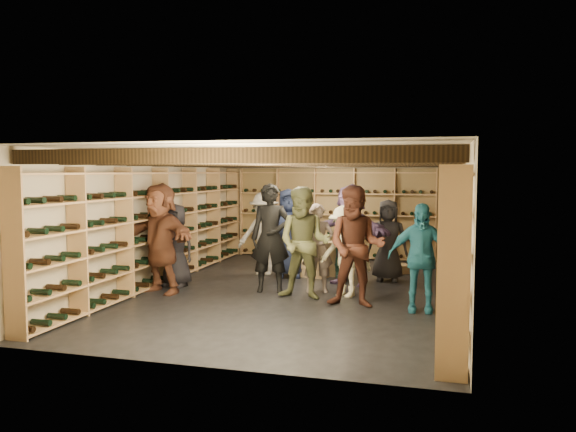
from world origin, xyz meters
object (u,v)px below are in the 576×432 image
(crate_stack_right, at_px, (315,268))
(crate_loose, at_px, (396,269))
(person_11, at_px, (350,234))
(person_1, at_px, (271,238))
(person_0, at_px, (175,245))
(person_2, at_px, (304,243))
(person_4, at_px, (420,257))
(person_10, at_px, (343,237))
(person_9, at_px, (264,234))
(person_7, at_px, (318,248))
(person_6, at_px, (289,233))
(person_3, at_px, (345,251))
(person_8, at_px, (356,247))
(crate_stack_left, at_px, (335,259))
(person_5, at_px, (160,238))
(person_12, at_px, (388,240))

(crate_stack_right, relative_size, crate_loose, 1.12)
(crate_stack_right, height_order, person_11, person_11)
(person_1, xyz_separation_m, person_11, (1.22, 0.99, -0.01))
(crate_loose, xyz_separation_m, person_0, (-3.77, -2.38, 0.66))
(person_2, distance_m, person_4, 1.89)
(person_2, bearing_deg, person_4, -8.38)
(crate_stack_right, xyz_separation_m, person_10, (0.57, 0.00, 0.64))
(person_0, height_order, person_4, person_4)
(person_9, bearing_deg, person_1, -68.08)
(crate_stack_right, bearing_deg, person_7, -75.23)
(crate_loose, distance_m, person_0, 4.51)
(person_10, bearing_deg, crate_stack_right, 160.98)
(person_1, xyz_separation_m, person_6, (-0.06, 1.40, -0.07))
(person_3, distance_m, person_11, 1.05)
(person_8, bearing_deg, person_4, -0.48)
(crate_loose, xyz_separation_m, person_4, (0.57, -3.10, 0.72))
(person_6, xyz_separation_m, person_9, (-0.54, 0.10, -0.04))
(crate_stack_left, distance_m, person_0, 3.20)
(person_6, distance_m, person_9, 0.55)
(person_7, height_order, person_9, person_9)
(crate_stack_left, distance_m, person_5, 3.56)
(person_0, distance_m, person_8, 3.46)
(person_4, distance_m, person_7, 1.96)
(crate_stack_left, xyz_separation_m, person_2, (-0.12, -2.16, 0.58))
(crate_stack_left, xyz_separation_m, person_11, (0.42, -0.79, 0.59))
(crate_loose, xyz_separation_m, person_8, (-0.39, -3.07, 0.85))
(person_3, bearing_deg, crate_loose, 97.97)
(person_4, bearing_deg, person_7, 149.92)
(crate_loose, height_order, person_11, person_11)
(person_3, height_order, person_11, person_11)
(person_5, xyz_separation_m, person_6, (1.74, 1.97, -0.07))
(crate_stack_right, relative_size, person_5, 0.30)
(crate_loose, xyz_separation_m, person_12, (-0.11, -0.86, 0.69))
(person_6, relative_size, person_12, 1.12)
(crate_stack_right, distance_m, person_6, 0.87)
(person_7, bearing_deg, person_1, 169.40)
(crate_stack_right, bearing_deg, person_4, -46.89)
(person_2, height_order, person_5, person_5)
(crate_stack_right, xyz_separation_m, person_12, (1.42, 0.00, 0.61))
(crate_loose, bearing_deg, person_0, -147.73)
(person_0, relative_size, person_1, 0.80)
(person_9, distance_m, person_12, 2.46)
(crate_stack_left, xyz_separation_m, person_8, (0.78, -2.49, 0.59))
(person_0, relative_size, person_6, 0.86)
(person_7, distance_m, person_12, 1.71)
(person_0, bearing_deg, person_2, -3.72)
(person_9, bearing_deg, crate_loose, 18.73)
(person_11, bearing_deg, person_4, -34.00)
(person_1, height_order, person_11, person_1)
(person_6, distance_m, person_10, 1.08)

